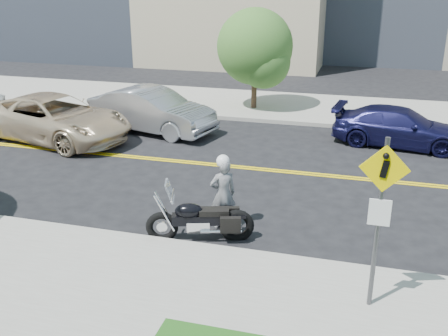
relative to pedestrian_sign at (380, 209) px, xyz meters
The scene contains 10 objects.
ground_plane 7.83m from the pedestrian_sign, 123.64° to the left, with size 120.00×120.00×0.00m, color black.
sidewalk_near 4.75m from the pedestrian_sign, 164.21° to the right, with size 60.00×5.00×0.15m, color #9E9B91.
sidewalk_far 14.56m from the pedestrian_sign, 106.91° to the left, with size 60.00×5.00×0.15m, color #9E9B91.
pedestrian_sign is the anchor object (origin of this frame).
motorcyclist 4.20m from the pedestrian_sign, 143.73° to the left, with size 0.72×0.66×1.76m.
motorcycle 4.18m from the pedestrian_sign, 154.49° to the left, with size 2.26×0.69×1.38m, color black, non-canonical shape.
suv 12.94m from the pedestrian_sign, 145.58° to the left, with size 2.57×5.57×1.55m, color beige.
parked_car_silver 12.06m from the pedestrian_sign, 130.61° to the left, with size 1.66×4.77×1.57m, color #96979D.
parked_car_blue 9.90m from the pedestrian_sign, 85.31° to the left, with size 1.79×4.40×1.28m, color #161643.
tree_far_a 13.93m from the pedestrian_sign, 110.57° to the left, with size 3.07×3.07×4.20m.
Camera 1 is at (3.82, -14.30, 5.52)m, focal length 42.00 mm.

